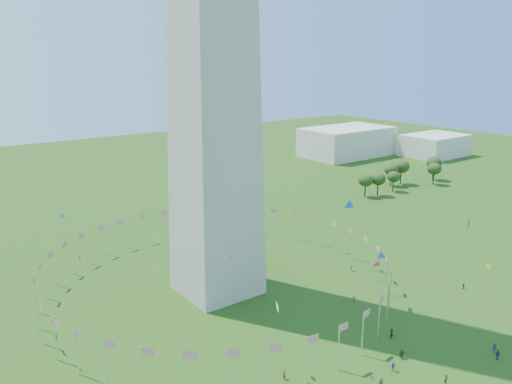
% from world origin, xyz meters
% --- Properties ---
extents(flag_ring, '(80.24, 80.24, 9.00)m').
position_xyz_m(flag_ring, '(-0.00, 50.00, 4.50)').
color(flag_ring, silver).
rests_on(flag_ring, ground).
extents(gov_building_east_a, '(50.00, 30.00, 16.00)m').
position_xyz_m(gov_building_east_a, '(150.00, 150.00, 8.00)').
color(gov_building_east_a, beige).
rests_on(gov_building_east_a, ground).
extents(gov_building_east_b, '(35.00, 25.00, 12.00)m').
position_xyz_m(gov_building_east_b, '(190.00, 120.00, 6.00)').
color(gov_building_east_b, beige).
rests_on(gov_building_east_b, ground).
extents(crowd, '(89.87, 63.22, 1.97)m').
position_xyz_m(crowd, '(7.63, 0.11, 0.91)').
color(crowd, '#1C2643').
rests_on(crowd, ground).
extents(kites_aloft, '(99.84, 86.98, 34.58)m').
position_xyz_m(kites_aloft, '(12.99, 21.00, 18.51)').
color(kites_aloft, '#CC2699').
rests_on(kites_aloft, ground).
extents(tree_line_east, '(53.51, 15.64, 10.67)m').
position_xyz_m(tree_line_east, '(116.58, 85.56, 4.91)').
color(tree_line_east, '#2D4F1A').
rests_on(tree_line_east, ground).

